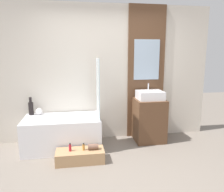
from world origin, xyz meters
TOP-DOWN VIEW (x-y plane):
  - ground_plane at (0.00, 0.00)m, footprint 12.00×12.00m
  - wall_tiled_back at (0.00, 1.58)m, footprint 4.20×0.06m
  - wall_wood_accent at (0.82, 1.53)m, footprint 0.74×0.04m
  - bathtub at (-0.83, 1.16)m, footprint 1.33×0.75m
  - glass_shower_screen at (-0.19, 1.05)m, footprint 0.01×0.50m
  - wooden_step_bench at (-0.53, 0.58)m, footprint 0.75×0.33m
  - vanity_cabinet at (0.82, 1.25)m, footprint 0.56×0.52m
  - sink at (0.82, 1.25)m, footprint 0.48×0.40m
  - vase_tall_dark at (-1.40, 1.44)m, footprint 0.09×0.09m
  - vase_round_light at (-1.25, 1.42)m, footprint 0.12×0.12m
  - bottle_soap_primary at (-0.68, 0.58)m, footprint 0.04×0.04m
  - bottle_soap_secondary at (-0.47, 0.58)m, footprint 0.04×0.04m
  - towel_roll at (-0.32, 0.58)m, footprint 0.16×0.09m

SIDE VIEW (x-z plane):
  - ground_plane at x=0.00m, z-range 0.00..0.00m
  - wooden_step_bench at x=-0.53m, z-range 0.00..0.19m
  - towel_roll at x=-0.32m, z-range 0.19..0.28m
  - bottle_soap_secondary at x=-0.47m, z-range 0.19..0.30m
  - bottle_soap_primary at x=-0.68m, z-range 0.18..0.31m
  - bathtub at x=-0.83m, z-range 0.00..0.57m
  - vanity_cabinet at x=0.82m, z-range 0.00..0.83m
  - vase_round_light at x=-1.25m, z-range 0.57..0.69m
  - vase_tall_dark at x=-1.40m, z-range 0.54..0.87m
  - sink at x=0.82m, z-range 0.76..1.05m
  - glass_shower_screen at x=-0.19m, z-range 0.57..1.61m
  - wall_tiled_back at x=0.00m, z-range 0.00..2.60m
  - wall_wood_accent at x=0.82m, z-range 0.02..2.62m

